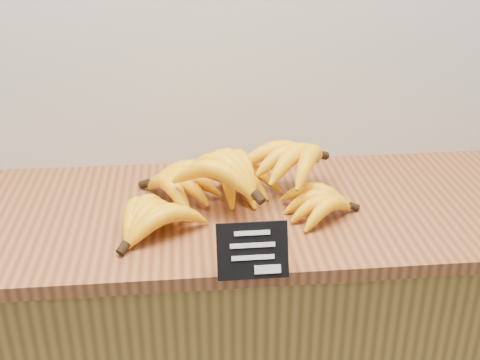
% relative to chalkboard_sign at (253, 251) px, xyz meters
% --- Properties ---
extents(counter_top, '(1.54, 0.54, 0.03)m').
position_rel_chalkboard_sign_xyz_m(counter_top, '(-0.00, 0.27, -0.06)').
color(counter_top, brown).
rests_on(counter_top, counter).
extents(chalkboard_sign, '(0.13, 0.05, 0.10)m').
position_rel_chalkboard_sign_xyz_m(chalkboard_sign, '(0.00, 0.00, 0.00)').
color(chalkboard_sign, black).
rests_on(chalkboard_sign, counter_top).
extents(banana_pile, '(0.58, 0.37, 0.13)m').
position_rel_chalkboard_sign_xyz_m(banana_pile, '(-0.02, 0.26, 0.01)').
color(banana_pile, '#FFB80A').
rests_on(banana_pile, counter_top).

